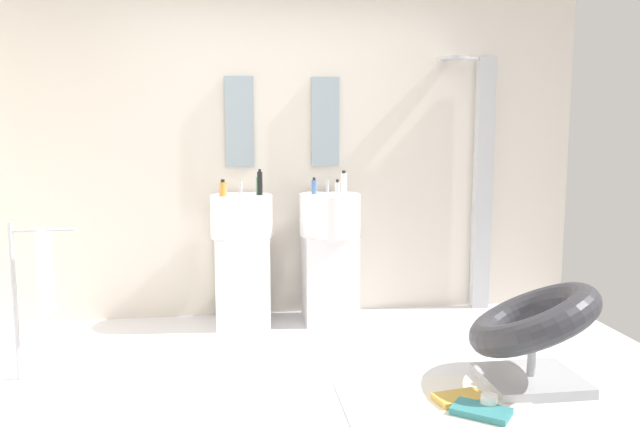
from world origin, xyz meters
name	(u,v)px	position (x,y,z in m)	size (l,w,h in m)	color
ground_plane	(307,395)	(0.00, 0.00, -0.02)	(4.80, 3.60, 0.04)	silver
rear_partition	(282,152)	(0.00, 1.65, 1.30)	(4.80, 0.10, 2.60)	beige
pedestal_sink_left	(242,256)	(-0.34, 1.33, 0.53)	(0.46, 0.46, 1.09)	white
pedestal_sink_right	(330,254)	(0.34, 1.33, 0.53)	(0.46, 0.46, 1.09)	white
vanity_mirror_left	(239,122)	(-0.34, 1.58, 1.54)	(0.22, 0.03, 0.69)	#8C9EA8
vanity_mirror_right	(325,122)	(0.34, 1.58, 1.54)	(0.22, 0.03, 0.69)	#8C9EA8
shower_column	(481,178)	(1.62, 1.53, 1.08)	(0.49, 0.24, 2.05)	#B7BABF
lounge_chair	(533,327)	(1.30, -0.09, 0.35)	(1.05, 1.05, 0.65)	#B7BABF
towel_rack	(40,276)	(-1.53, 0.42, 0.63)	(0.37, 0.22, 0.95)	#B7BABF
area_rug	(440,408)	(0.68, -0.33, 0.01)	(1.02, 0.83, 0.01)	white
magazine_ochre	(460,398)	(0.81, -0.27, 0.03)	(0.28, 0.16, 0.03)	gold
magazine_teal	(481,411)	(0.86, -0.44, 0.03)	(0.29, 0.17, 0.04)	teal
coffee_mug	(489,402)	(0.92, -0.39, 0.05)	(0.09, 0.09, 0.08)	white
soap_bottle_green	(259,185)	(-0.20, 1.37, 1.06)	(0.04, 0.04, 0.15)	#59996B
soap_bottle_white	(344,184)	(0.42, 1.23, 1.08)	(0.05, 0.05, 0.18)	white
soap_bottle_amber	(223,189)	(-0.47, 1.29, 1.05)	(0.05, 0.05, 0.12)	#C68C38
soap_bottle_blue	(314,187)	(0.22, 1.35, 1.05)	(0.04, 0.04, 0.13)	#4C72B7
soap_bottle_black	(260,183)	(-0.19, 1.34, 1.08)	(0.04, 0.04, 0.19)	black
soap_bottle_clear	(337,189)	(0.36, 1.16, 1.05)	(0.04, 0.04, 0.12)	silver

